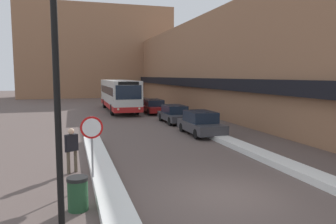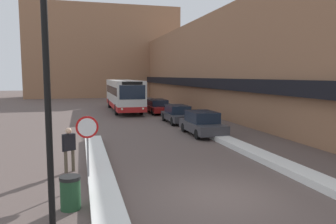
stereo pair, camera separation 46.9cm
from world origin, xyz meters
name	(u,v)px [view 1 (the left image)]	position (x,y,z in m)	size (l,w,h in m)	color
ground_plane	(229,196)	(0.00, 0.00, 0.00)	(160.00, 160.00, 0.00)	brown
building_row_right	(211,66)	(9.97, 24.00, 4.73)	(5.50, 60.00, 9.50)	#996B4C
building_backdrop_far	(97,53)	(0.00, 50.75, 7.79)	(26.00, 8.00, 15.58)	#996B4C
snow_bank_left	(104,174)	(-3.60, 2.95, 0.14)	(0.90, 14.21, 0.28)	silver
snow_bank_right	(281,163)	(3.60, 2.42, 0.14)	(0.90, 13.94, 0.28)	silver
city_bus	(119,94)	(0.23, 25.68, 1.77)	(2.66, 12.22, 3.25)	silver
parked_car_front	(201,123)	(3.20, 10.20, 0.74)	(1.84, 4.22, 1.49)	#38383D
parked_car_middle	(175,114)	(3.20, 15.64, 0.71)	(1.79, 4.23, 1.40)	#38383D
parked_car_back	(153,106)	(3.20, 22.59, 0.70)	(1.88, 4.87, 1.38)	maroon
stop_sign	(92,135)	(-4.03, 2.26, 1.73)	(0.76, 0.08, 2.38)	gray
street_lamp	(67,48)	(-4.73, -0.72, 4.38)	(1.46, 0.36, 7.18)	black
pedestrian	(72,146)	(-4.70, 3.94, 1.05)	(0.51, 0.41, 1.74)	brown
trash_bin	(78,193)	(-4.57, 0.21, 0.48)	(0.59, 0.59, 0.95)	#234C2D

